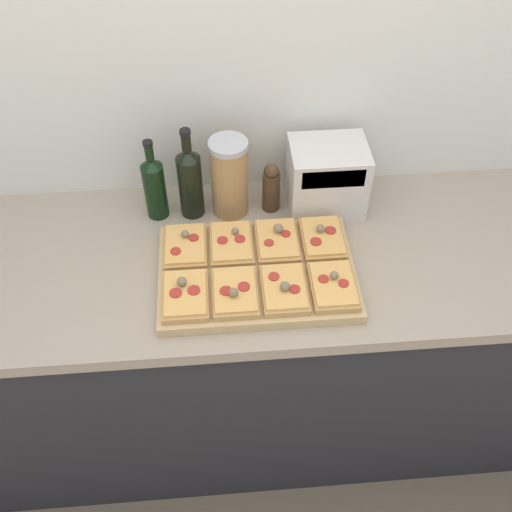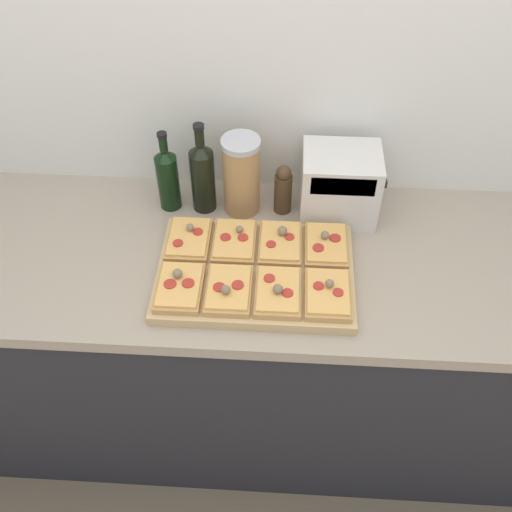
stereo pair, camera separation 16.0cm
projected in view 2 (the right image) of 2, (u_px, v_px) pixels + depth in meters
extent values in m
plane|color=brown|center=(255.00, 492.00, 2.18)|extent=(12.00, 12.00, 0.00)
cube|color=silver|center=(268.00, 89.00, 1.73)|extent=(6.00, 0.06, 2.50)
cube|color=#232328|center=(260.00, 350.00, 2.08)|extent=(2.60, 0.64, 0.88)
cube|color=gray|center=(261.00, 259.00, 1.74)|extent=(2.63, 0.67, 0.04)
cube|color=tan|center=(255.00, 273.00, 1.66)|extent=(0.54, 0.38, 0.03)
cube|color=tan|center=(189.00, 240.00, 1.71)|extent=(0.12, 0.17, 0.02)
cube|color=#E5A856|center=(189.00, 237.00, 1.70)|extent=(0.11, 0.15, 0.01)
cylinder|color=#AD2D23|center=(178.00, 243.00, 1.68)|extent=(0.03, 0.03, 0.00)
cylinder|color=#AD2D23|center=(198.00, 232.00, 1.71)|extent=(0.03, 0.03, 0.00)
sphere|color=#7F6B51|center=(190.00, 227.00, 1.71)|extent=(0.02, 0.02, 0.02)
cube|color=tan|center=(234.00, 242.00, 1.71)|extent=(0.12, 0.17, 0.02)
cube|color=#E5A856|center=(234.00, 239.00, 1.70)|extent=(0.11, 0.15, 0.01)
cylinder|color=#AD2D23|center=(226.00, 237.00, 1.69)|extent=(0.03, 0.03, 0.00)
cylinder|color=#AD2D23|center=(243.00, 237.00, 1.69)|extent=(0.03, 0.03, 0.00)
sphere|color=#7F6B51|center=(239.00, 229.00, 1.70)|extent=(0.02, 0.02, 0.02)
cube|color=tan|center=(280.00, 244.00, 1.70)|extent=(0.12, 0.17, 0.02)
cube|color=#E5A856|center=(280.00, 241.00, 1.69)|extent=(0.11, 0.15, 0.01)
cylinder|color=#AD2D23|center=(271.00, 244.00, 1.67)|extent=(0.03, 0.03, 0.00)
cylinder|color=#AD2D23|center=(290.00, 237.00, 1.69)|extent=(0.03, 0.03, 0.00)
sphere|color=#7F6B51|center=(282.00, 231.00, 1.69)|extent=(0.03, 0.03, 0.03)
cube|color=tan|center=(326.00, 246.00, 1.70)|extent=(0.12, 0.17, 0.02)
cube|color=#E5A856|center=(327.00, 243.00, 1.69)|extent=(0.11, 0.15, 0.01)
cylinder|color=#AD2D23|center=(318.00, 248.00, 1.66)|extent=(0.03, 0.03, 0.00)
cylinder|color=#AD2D23|center=(335.00, 238.00, 1.69)|extent=(0.03, 0.03, 0.00)
sphere|color=#7F6B51|center=(325.00, 235.00, 1.68)|extent=(0.02, 0.02, 0.02)
cube|color=tan|center=(180.00, 288.00, 1.59)|extent=(0.12, 0.17, 0.02)
cube|color=#E5A856|center=(179.00, 285.00, 1.58)|extent=(0.11, 0.15, 0.01)
cylinder|color=#AD2D23|center=(170.00, 284.00, 1.57)|extent=(0.03, 0.03, 0.00)
cylinder|color=#AD2D23|center=(188.00, 283.00, 1.57)|extent=(0.03, 0.03, 0.00)
sphere|color=#7F6B51|center=(178.00, 273.00, 1.58)|extent=(0.03, 0.03, 0.03)
cube|color=tan|center=(229.00, 290.00, 1.58)|extent=(0.12, 0.17, 0.02)
cube|color=#E5A856|center=(229.00, 287.00, 1.57)|extent=(0.11, 0.15, 0.01)
cylinder|color=#AD2D23|center=(219.00, 287.00, 1.56)|extent=(0.03, 0.03, 0.00)
cylinder|color=#AD2D23|center=(238.00, 285.00, 1.57)|extent=(0.03, 0.03, 0.00)
sphere|color=#7F6B51|center=(226.00, 290.00, 1.55)|extent=(0.02, 0.02, 0.02)
cube|color=tan|center=(278.00, 293.00, 1.58)|extent=(0.12, 0.17, 0.02)
cube|color=#E5A856|center=(278.00, 289.00, 1.57)|extent=(0.11, 0.15, 0.01)
cylinder|color=#AD2D23|center=(269.00, 278.00, 1.59)|extent=(0.03, 0.03, 0.00)
cylinder|color=#AD2D23|center=(288.00, 293.00, 1.55)|extent=(0.03, 0.03, 0.00)
sphere|color=#7F6B51|center=(278.00, 289.00, 1.55)|extent=(0.03, 0.03, 0.03)
cube|color=tan|center=(328.00, 295.00, 1.57)|extent=(0.12, 0.17, 0.02)
cube|color=#E5A856|center=(328.00, 291.00, 1.56)|extent=(0.11, 0.15, 0.01)
cylinder|color=#AD2D23|center=(318.00, 286.00, 1.57)|extent=(0.03, 0.03, 0.00)
cylinder|color=#AD2D23|center=(338.00, 292.00, 1.55)|extent=(0.03, 0.03, 0.00)
sphere|color=#7F6B51|center=(330.00, 283.00, 1.56)|extent=(0.02, 0.02, 0.02)
cylinder|color=black|center=(168.00, 182.00, 1.81)|extent=(0.07, 0.07, 0.18)
cone|color=black|center=(164.00, 154.00, 1.73)|extent=(0.07, 0.07, 0.03)
cylinder|color=black|center=(163.00, 143.00, 1.71)|extent=(0.03, 0.03, 0.05)
cylinder|color=black|center=(162.00, 135.00, 1.68)|extent=(0.03, 0.03, 0.01)
cylinder|color=black|center=(203.00, 181.00, 1.80)|extent=(0.07, 0.07, 0.21)
cone|color=black|center=(200.00, 149.00, 1.71)|extent=(0.07, 0.07, 0.03)
cylinder|color=black|center=(199.00, 137.00, 1.68)|extent=(0.03, 0.03, 0.05)
cylinder|color=black|center=(198.00, 127.00, 1.66)|extent=(0.03, 0.03, 0.01)
cylinder|color=#AD7F4C|center=(241.00, 178.00, 1.78)|extent=(0.11, 0.11, 0.24)
cylinder|color=#B2B2B7|center=(241.00, 143.00, 1.69)|extent=(0.11, 0.11, 0.02)
cylinder|color=#47331E|center=(283.00, 193.00, 1.81)|extent=(0.05, 0.05, 0.13)
sphere|color=#47331E|center=(284.00, 173.00, 1.76)|extent=(0.05, 0.05, 0.05)
cube|color=beige|center=(340.00, 185.00, 1.78)|extent=(0.23, 0.18, 0.22)
cube|color=black|center=(343.00, 186.00, 1.67)|extent=(0.18, 0.01, 0.06)
cube|color=black|center=(383.00, 183.00, 1.76)|extent=(0.02, 0.02, 0.02)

